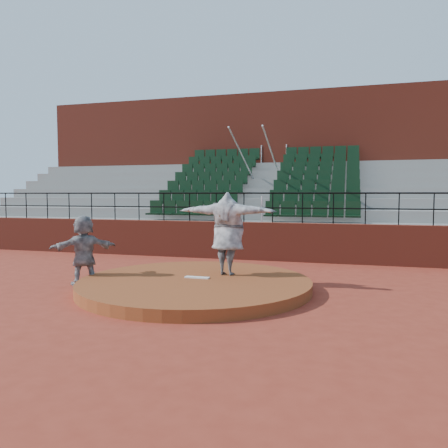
{
  "coord_description": "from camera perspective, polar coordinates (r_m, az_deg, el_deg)",
  "views": [
    {
      "loc": [
        3.49,
        -9.67,
        2.29
      ],
      "look_at": [
        0.0,
        2.5,
        1.4
      ],
      "focal_mm": 35.0,
      "sensor_mm": 36.0,
      "label": 1
    }
  ],
  "objects": [
    {
      "name": "ground",
      "position": [
        10.53,
        -3.8,
        -8.54
      ],
      "size": [
        90.0,
        90.0,
        0.0
      ],
      "primitive_type": "plane",
      "color": "maroon",
      "rests_on": "ground"
    },
    {
      "name": "boundary_wall",
      "position": [
        15.17,
        2.61,
        -2.19
      ],
      "size": [
        24.0,
        0.3,
        1.3
      ],
      "primitive_type": "cube",
      "color": "maroon",
      "rests_on": "ground"
    },
    {
      "name": "pitcher",
      "position": [
        10.91,
        0.48,
        -1.26
      ],
      "size": [
        2.6,
        0.91,
        2.07
      ],
      "primitive_type": "imported",
      "rotation": [
        0.0,
        0.0,
        3.06
      ],
      "color": "black",
      "rests_on": "pitchers_mound"
    },
    {
      "name": "seating_deck",
      "position": [
        18.66,
        5.21,
        1.39
      ],
      "size": [
        24.0,
        5.97,
        4.63
      ],
      "color": "gray",
      "rests_on": "ground"
    },
    {
      "name": "pitching_rubber",
      "position": [
        10.61,
        -3.53,
        -6.98
      ],
      "size": [
        0.6,
        0.15,
        0.03
      ],
      "primitive_type": "cube",
      "color": "white",
      "rests_on": "pitchers_mound"
    },
    {
      "name": "fielder",
      "position": [
        11.53,
        -17.84,
        -3.21
      ],
      "size": [
        1.59,
        1.43,
        1.75
      ],
      "primitive_type": "imported",
      "rotation": [
        0.0,
        0.0,
        3.83
      ],
      "color": "black",
      "rests_on": "ground"
    },
    {
      "name": "wall_railing",
      "position": [
        15.08,
        2.62,
        3.02
      ],
      "size": [
        24.04,
        0.05,
        1.03
      ],
      "color": "black",
      "rests_on": "boundary_wall"
    },
    {
      "name": "press_box_facade",
      "position": [
        22.57,
        7.14,
        7.18
      ],
      "size": [
        24.0,
        3.0,
        7.1
      ],
      "primitive_type": "cube",
      "color": "maroon",
      "rests_on": "ground"
    },
    {
      "name": "pitchers_mound",
      "position": [
        10.5,
        -3.8,
        -7.88
      ],
      "size": [
        5.5,
        5.5,
        0.25
      ],
      "primitive_type": "cylinder",
      "color": "brown",
      "rests_on": "ground"
    }
  ]
}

